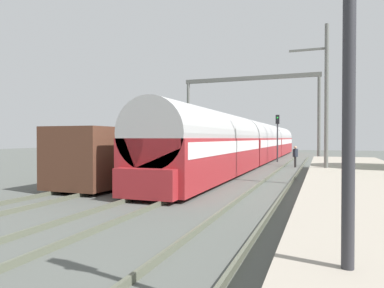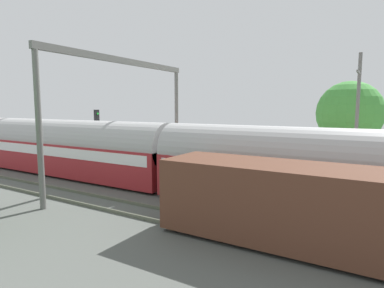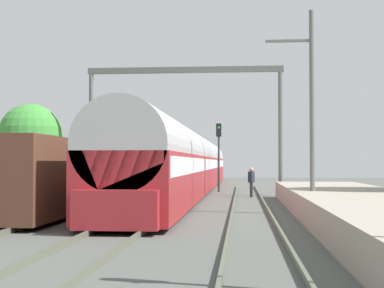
{
  "view_description": "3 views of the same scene",
  "coord_description": "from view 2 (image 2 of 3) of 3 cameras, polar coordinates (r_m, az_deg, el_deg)",
  "views": [
    {
      "loc": [
        5.97,
        -13.88,
        2.36
      ],
      "look_at": [
        0.0,
        2.39,
        2.08
      ],
      "focal_mm": 32.91,
      "sensor_mm": 36.0,
      "label": 1
    },
    {
      "loc": [
        -14.99,
        3.39,
        4.87
      ],
      "look_at": [
        -0.5,
        12.04,
        2.92
      ],
      "focal_mm": 29.96,
      "sensor_mm": 36.0,
      "label": 2
    },
    {
      "loc": [
        3.46,
        -18.57,
        2.02
      ],
      "look_at": [
        0.0,
        22.72,
        3.31
      ],
      "focal_mm": 55.21,
      "sensor_mm": 36.0,
      "label": 3
    }
  ],
  "objects": [
    {
      "name": "railway_signal_far",
      "position": [
        25.06,
        -16.52,
        2.08
      ],
      "size": [
        0.36,
        0.3,
        4.68
      ],
      "color": "#2D2D33",
      "rests_on": "ground"
    },
    {
      "name": "passenger_train",
      "position": [
        24.07,
        -20.12,
        -0.74
      ],
      "size": [
        2.93,
        49.2,
        3.82
      ],
      "color": "maroon",
      "rests_on": "ground"
    },
    {
      "name": "freight_car",
      "position": [
        11.7,
        25.99,
        -10.98
      ],
      "size": [
        2.8,
        13.0,
        2.7
      ],
      "color": "#563323",
      "rests_on": "ground"
    },
    {
      "name": "person_crossing",
      "position": [
        23.0,
        -2.1,
        -3.04
      ],
      "size": [
        0.39,
        0.47,
        1.73
      ],
      "rotation": [
        0.0,
        0.0,
        4.24
      ],
      "color": "#2A2A2A",
      "rests_on": "ground"
    },
    {
      "name": "tree_east_background",
      "position": [
        26.93,
        26.23,
        4.94
      ],
      "size": [
        4.8,
        4.8,
        6.82
      ],
      "color": "#4C3826",
      "rests_on": "ground"
    },
    {
      "name": "catenary_pole_east_mid",
      "position": [
        21.22,
        27.28,
        3.91
      ],
      "size": [
        1.9,
        0.2,
        8.0
      ],
      "color": "#60625D",
      "rests_on": "ground"
    },
    {
      "name": "catenary_gantry",
      "position": [
        20.42,
        -11.98,
        8.47
      ],
      "size": [
        12.04,
        0.28,
        7.86
      ],
      "color": "#60625D",
      "rests_on": "ground"
    }
  ]
}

